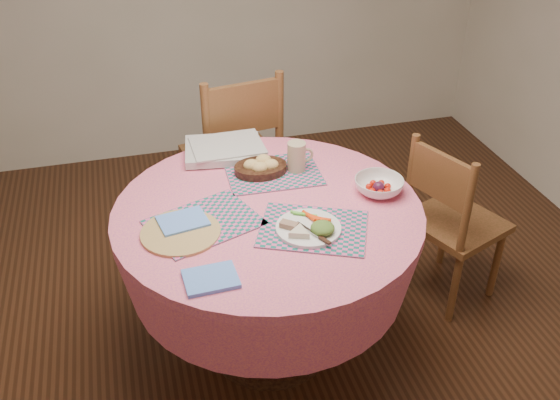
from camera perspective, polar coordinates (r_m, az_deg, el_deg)
The scene contains 15 objects.
ground at distance 2.96m, azimuth -0.96°, elevation -12.95°, with size 4.00×4.00×0.00m, color #331C0F.
dining_table at distance 2.59m, azimuth -1.07°, elevation -4.34°, with size 1.24×1.24×0.75m.
chair_right at distance 3.04m, azimuth 15.28°, elevation -1.72°, with size 0.50×0.51×0.87m.
chair_back at distance 3.33m, azimuth -4.10°, elevation 4.19°, with size 0.54×0.52×1.01m.
placemat_front at distance 2.36m, azimuth 3.05°, elevation -2.65°, with size 0.40×0.30×0.01m, color #116258.
placemat_left at distance 2.41m, azimuth -6.96°, elevation -2.06°, with size 0.40×0.30×0.01m, color #116258.
placemat_back at distance 2.71m, azimuth -0.62°, elevation 2.50°, with size 0.40×0.30×0.01m, color #116258.
wicker_trivet at distance 2.36m, azimuth -9.07°, elevation -2.95°, with size 0.30×0.30×0.01m, color #A88148.
napkin_near at distance 2.13m, azimuth -6.35°, elevation -7.17°, with size 0.18×0.14×0.01m, color #5E91F2.
napkin_far at distance 2.40m, azimuth -8.87°, elevation -1.95°, with size 0.18×0.14×0.01m, color #5E91F2.
dinner_plate at distance 2.33m, azimuth 2.85°, elevation -2.45°, with size 0.25×0.25×0.05m.
bread_bowl at distance 2.69m, azimuth -1.77°, elevation 3.09°, with size 0.23×0.23×0.08m.
latte_mug at distance 2.70m, azimuth 1.57°, elevation 4.02°, with size 0.12×0.08×0.13m.
fruit_bowl at distance 2.59m, azimuth 9.02°, elevation 1.26°, with size 0.21×0.21×0.06m.
newspaper_stack at distance 2.86m, azimuth -5.16°, elevation 4.66°, with size 0.37×0.31×0.04m.
Camera 1 is at (-0.49, -2.01, 2.12)m, focal length 40.00 mm.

